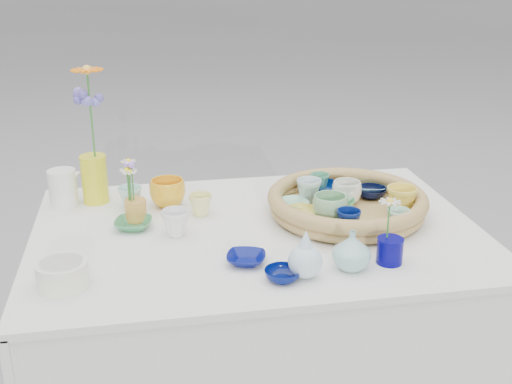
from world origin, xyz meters
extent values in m
imported|color=navy|center=(0.25, 0.19, 0.80)|extent=(0.12, 0.12, 0.03)
imported|color=black|center=(0.39, 0.14, 0.80)|extent=(0.10, 0.10, 0.03)
imported|color=yellow|center=(0.43, -0.01, 0.82)|extent=(0.10, 0.10, 0.08)
imported|color=#4AA066|center=(0.24, 0.05, 0.80)|extent=(0.13, 0.13, 0.04)
imported|color=#81B786|center=(0.21, -0.02, 0.82)|extent=(0.12, 0.12, 0.08)
imported|color=#94D2B3|center=(0.12, 0.10, 0.79)|extent=(0.11, 0.11, 0.02)
imported|color=silver|center=(0.19, 0.13, 0.82)|extent=(0.08, 0.08, 0.07)
imported|color=silver|center=(0.29, 0.10, 0.82)|extent=(0.11, 0.11, 0.07)
imported|color=#76BDCD|center=(0.40, 0.18, 0.80)|extent=(0.12, 0.12, 0.02)
imported|color=#071756|center=(0.24, -0.10, 0.81)|extent=(0.09, 0.09, 0.06)
imported|color=#D4C856|center=(0.13, 0.00, 0.80)|extent=(0.12, 0.12, 0.03)
imported|color=#9ED6BD|center=(0.37, -0.11, 0.81)|extent=(0.07, 0.07, 0.06)
imported|color=#439169|center=(0.24, 0.22, 0.81)|extent=(0.07, 0.07, 0.06)
imported|color=gold|center=(-0.24, 0.22, 0.81)|extent=(0.14, 0.14, 0.09)
imported|color=#ECE984|center=(-0.15, 0.13, 0.80)|extent=(0.08, 0.08, 0.07)
imported|color=#388452|center=(-0.35, 0.07, 0.78)|extent=(0.12, 0.12, 0.03)
imported|color=silver|center=(-0.23, 0.00, 0.80)|extent=(0.10, 0.10, 0.07)
imported|color=#050D5D|center=(-0.07, -0.20, 0.78)|extent=(0.12, 0.12, 0.02)
imported|color=#A4D5CC|center=(-0.35, 0.23, 0.80)|extent=(0.09, 0.09, 0.07)
imported|color=#030E53|center=(0.01, -0.30, 0.78)|extent=(0.09, 0.09, 0.03)
imported|color=#8EC1BB|center=(0.19, -0.28, 0.82)|extent=(0.11, 0.11, 0.10)
cylinder|color=#03005F|center=(0.29, -0.26, 0.80)|extent=(0.07, 0.07, 0.07)
cylinder|color=yellow|center=(-0.46, 0.30, 0.84)|extent=(0.11, 0.11, 0.15)
cylinder|color=gold|center=(-0.34, 0.12, 0.80)|extent=(0.06, 0.06, 0.07)
camera|label=1|loc=(-0.30, -1.64, 1.52)|focal=45.00mm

